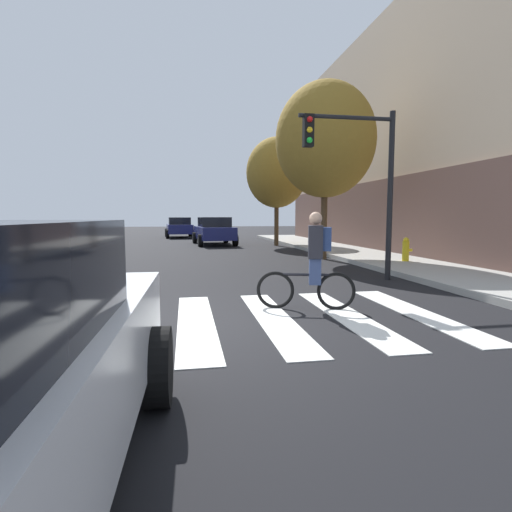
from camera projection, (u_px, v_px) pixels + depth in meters
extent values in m
plane|color=black|center=(190.00, 323.00, 6.08)|extent=(120.00, 120.00, 0.00)
cube|color=silver|center=(23.00, 330.00, 5.68)|extent=(0.55, 3.79, 0.01)
cube|color=silver|center=(112.00, 326.00, 5.89)|extent=(0.55, 3.79, 0.01)
cube|color=silver|center=(196.00, 322.00, 6.10)|extent=(0.55, 3.79, 0.01)
cube|color=silver|center=(274.00, 319.00, 6.31)|extent=(0.55, 3.79, 0.01)
cube|color=silver|center=(347.00, 316.00, 6.52)|extent=(0.55, 3.79, 0.01)
cube|color=silver|center=(415.00, 312.00, 6.73)|extent=(0.55, 3.79, 0.01)
cylinder|color=#473D1E|center=(74.00, 446.00, 2.81)|extent=(0.64, 0.64, 0.01)
cylinder|color=black|center=(157.00, 367.00, 3.40)|extent=(0.26, 0.69, 0.68)
cube|color=navy|center=(214.00, 233.00, 23.02)|extent=(2.19, 4.69, 0.69)
cube|color=black|center=(214.00, 222.00, 22.81)|extent=(1.80, 2.30, 0.54)
cylinder|color=black|center=(195.00, 238.00, 24.22)|extent=(0.29, 0.69, 0.67)
cylinder|color=black|center=(226.00, 237.00, 24.69)|extent=(0.29, 0.69, 0.67)
cylinder|color=black|center=(200.00, 240.00, 21.41)|extent=(0.29, 0.69, 0.67)
cylinder|color=black|center=(235.00, 240.00, 21.89)|extent=(0.29, 0.69, 0.67)
cube|color=navy|center=(179.00, 229.00, 30.94)|extent=(2.11, 4.58, 0.68)
cube|color=black|center=(179.00, 221.00, 30.74)|extent=(1.75, 2.25, 0.53)
cylinder|color=black|center=(166.00, 233.00, 32.12)|extent=(0.28, 0.68, 0.66)
cylinder|color=black|center=(190.00, 232.00, 32.58)|extent=(0.28, 0.68, 0.66)
cylinder|color=black|center=(168.00, 234.00, 29.37)|extent=(0.28, 0.68, 0.66)
cylinder|color=black|center=(193.00, 234.00, 29.82)|extent=(0.28, 0.68, 0.66)
torus|color=black|center=(336.00, 291.00, 6.90)|extent=(0.65, 0.24, 0.66)
torus|color=black|center=(275.00, 290.00, 7.01)|extent=(0.65, 0.24, 0.66)
cylinder|color=black|center=(306.00, 275.00, 6.92)|extent=(0.87, 0.30, 0.05)
cylinder|color=black|center=(315.00, 271.00, 6.90)|extent=(0.04, 0.04, 0.45)
cube|color=#384772|center=(315.00, 268.00, 6.90)|extent=(0.27, 0.32, 0.56)
cube|color=#26262D|center=(315.00, 242.00, 6.85)|extent=(0.33, 0.41, 0.56)
sphere|color=tan|center=(316.00, 218.00, 6.81)|extent=(0.22, 0.22, 0.22)
cube|color=navy|center=(326.00, 239.00, 6.83)|extent=(0.23, 0.31, 0.40)
cylinder|color=black|center=(390.00, 197.00, 10.07)|extent=(0.14, 0.14, 4.20)
cylinder|color=black|center=(347.00, 117.00, 9.67)|extent=(2.40, 0.10, 0.10)
cube|color=black|center=(308.00, 131.00, 9.54)|extent=(0.24, 0.20, 0.76)
sphere|color=red|center=(310.00, 119.00, 9.41)|extent=(0.14, 0.14, 0.14)
sphere|color=gold|center=(310.00, 130.00, 9.43)|extent=(0.14, 0.14, 0.14)
sphere|color=green|center=(310.00, 140.00, 9.46)|extent=(0.14, 0.14, 0.14)
cylinder|color=gold|center=(406.00, 251.00, 13.16)|extent=(0.22, 0.22, 0.65)
sphere|color=gold|center=(406.00, 240.00, 13.12)|extent=(0.18, 0.18, 0.18)
cylinder|color=gold|center=(410.00, 250.00, 13.18)|extent=(0.12, 0.09, 0.09)
cylinder|color=#4C3823|center=(324.00, 220.00, 15.09)|extent=(0.24, 0.24, 2.96)
ellipsoid|color=olive|center=(325.00, 140.00, 14.80)|extent=(3.69, 3.69, 4.24)
cylinder|color=#4C3823|center=(276.00, 222.00, 22.13)|extent=(0.24, 0.24, 2.67)
ellipsoid|color=olive|center=(277.00, 173.00, 21.87)|extent=(3.33, 3.33, 3.83)
cube|color=brown|center=(511.00, 217.00, 21.08)|extent=(17.22, 22.74, 3.20)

